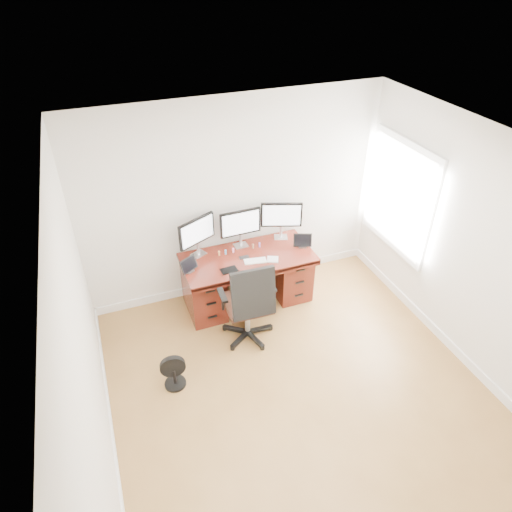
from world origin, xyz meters
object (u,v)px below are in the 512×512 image
object	(u,v)px
desk	(247,276)
office_chair	(249,315)
monitor_center	(240,224)
keyboard	(255,261)
floor_fan	(174,372)

from	to	relation	value
desk	office_chair	size ratio (longest dim) A/B	1.46
desk	monitor_center	size ratio (longest dim) A/B	3.09
monitor_center	keyboard	bearing A→B (deg)	-84.52
desk	office_chair	xyz separation A→B (m)	(-0.24, -0.71, -0.02)
floor_fan	desk	bearing A→B (deg)	46.80
desk	office_chair	distance (m)	0.74
floor_fan	keyboard	world-z (taller)	keyboard
desk	monitor_center	bearing A→B (deg)	89.99
office_chair	monitor_center	distance (m)	1.20
floor_fan	keyboard	bearing A→B (deg)	41.00
keyboard	floor_fan	bearing A→B (deg)	-134.84
office_chair	keyboard	xyz separation A→B (m)	(0.29, 0.53, 0.37)
office_chair	monitor_center	size ratio (longest dim) A/B	2.12
office_chair	monitor_center	world-z (taller)	monitor_center
keyboard	monitor_center	bearing A→B (deg)	107.02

